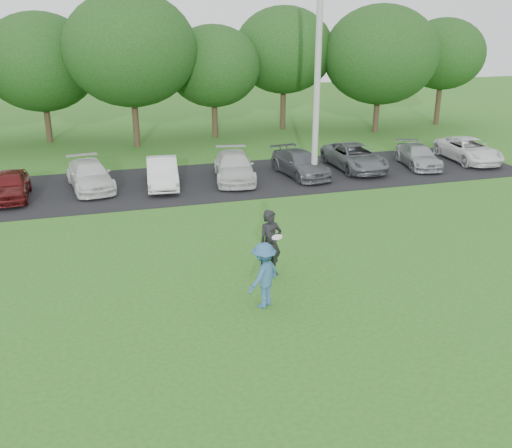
# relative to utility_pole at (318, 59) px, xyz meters

# --- Properties ---
(ground) EXTENTS (100.00, 100.00, 0.00)m
(ground) POSITION_rel_utility_pole_xyz_m (-5.25, -11.80, -5.48)
(ground) COLOR #276B1E
(ground) RESTS_ON ground
(parking_lot) EXTENTS (32.00, 6.50, 0.03)m
(parking_lot) POSITION_rel_utility_pole_xyz_m (-5.25, 1.20, -5.47)
(parking_lot) COLOR black
(parking_lot) RESTS_ON ground
(utility_pole) EXTENTS (0.28, 0.28, 10.97)m
(utility_pole) POSITION_rel_utility_pole_xyz_m (0.00, 0.00, 0.00)
(utility_pole) COLOR #A7A8A2
(utility_pole) RESTS_ON ground
(frisbee_player) EXTENTS (1.32, 1.24, 2.02)m
(frisbee_player) POSITION_rel_utility_pole_xyz_m (-5.83, -11.02, -4.59)
(frisbee_player) COLOR #32628E
(frisbee_player) RESTS_ON ground
(camera_bystander) EXTENTS (0.83, 0.64, 2.03)m
(camera_bystander) POSITION_rel_utility_pole_xyz_m (-5.09, -9.25, -4.47)
(camera_bystander) COLOR black
(camera_bystander) RESTS_ON ground
(parked_cars) EXTENTS (30.94, 4.86, 1.25)m
(parked_cars) POSITION_rel_utility_pole_xyz_m (-3.67, 1.19, -4.85)
(parked_cars) COLOR #B4B7BB
(parked_cars) RESTS_ON parking_lot
(tree_row) EXTENTS (42.39, 9.85, 8.64)m
(tree_row) POSITION_rel_utility_pole_xyz_m (-3.73, 10.96, -0.57)
(tree_row) COLOR #38281C
(tree_row) RESTS_ON ground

